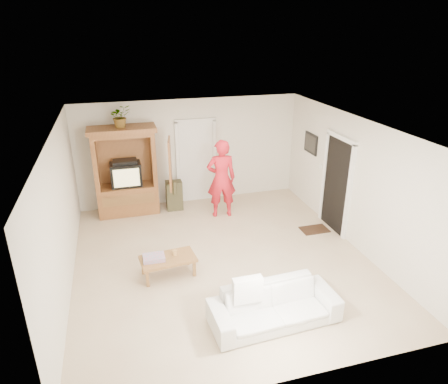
% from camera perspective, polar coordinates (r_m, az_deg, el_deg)
% --- Properties ---
extents(floor, '(6.00, 6.00, 0.00)m').
position_cam_1_polar(floor, '(7.86, -0.30, -9.56)').
color(floor, tan).
rests_on(floor, ground).
extents(ceiling, '(6.00, 6.00, 0.00)m').
position_cam_1_polar(ceiling, '(6.84, -0.35, 9.19)').
color(ceiling, white).
rests_on(ceiling, floor).
extents(wall_back, '(5.50, 0.00, 5.50)m').
position_cam_1_polar(wall_back, '(10.01, -4.90, 5.79)').
color(wall_back, silver).
rests_on(wall_back, floor).
extents(wall_front, '(5.50, 0.00, 5.50)m').
position_cam_1_polar(wall_front, '(4.81, 9.50, -14.71)').
color(wall_front, silver).
rests_on(wall_front, floor).
extents(wall_left, '(0.00, 6.00, 6.00)m').
position_cam_1_polar(wall_left, '(7.11, -22.26, -3.17)').
color(wall_left, silver).
rests_on(wall_left, floor).
extents(wall_right, '(0.00, 6.00, 6.00)m').
position_cam_1_polar(wall_right, '(8.36, 18.18, 1.23)').
color(wall_right, silver).
rests_on(wall_right, floor).
extents(armoire, '(1.82, 1.14, 2.10)m').
position_cam_1_polar(armoire, '(9.66, -13.65, 2.12)').
color(armoire, brown).
rests_on(armoire, floor).
extents(door_back, '(0.85, 0.05, 2.04)m').
position_cam_1_polar(door_back, '(10.09, -3.98, 4.29)').
color(door_back, white).
rests_on(door_back, floor).
extents(doorway_right, '(0.05, 0.90, 2.04)m').
position_cam_1_polar(doorway_right, '(8.91, 15.77, 0.91)').
color(doorway_right, black).
rests_on(doorway_right, floor).
extents(framed_picture, '(0.03, 0.60, 0.48)m').
position_cam_1_polar(framed_picture, '(9.80, 12.31, 6.80)').
color(framed_picture, black).
rests_on(framed_picture, wall_right).
extents(doormat, '(0.60, 0.40, 0.02)m').
position_cam_1_polar(doormat, '(9.12, 12.80, -5.25)').
color(doormat, '#382316').
rests_on(doormat, floor).
extents(plant, '(0.54, 0.50, 0.50)m').
position_cam_1_polar(plant, '(9.23, -14.62, 10.44)').
color(plant, '#4C7238').
rests_on(plant, armoire).
extents(man, '(0.72, 0.51, 1.86)m').
position_cam_1_polar(man, '(9.21, -0.39, 1.91)').
color(man, red).
rests_on(man, floor).
extents(sofa, '(1.99, 0.87, 0.57)m').
position_cam_1_polar(sofa, '(6.31, 7.19, -15.85)').
color(sofa, silver).
rests_on(sofa, floor).
extents(coffee_table, '(1.02, 0.63, 0.36)m').
position_cam_1_polar(coffee_table, '(7.32, -8.00, -9.58)').
color(coffee_table, olive).
rests_on(coffee_table, floor).
extents(towel, '(0.39, 0.29, 0.08)m').
position_cam_1_polar(towel, '(7.26, -9.99, -9.23)').
color(towel, '#FE5475').
rests_on(towel, coffee_table).
extents(candle, '(0.08, 0.08, 0.10)m').
position_cam_1_polar(candle, '(7.32, -7.05, -8.63)').
color(candle, tan).
rests_on(candle, coffee_table).
extents(backpack_black, '(0.32, 0.23, 0.36)m').
position_cam_1_polar(backpack_black, '(10.10, -7.20, -0.92)').
color(backpack_black, black).
rests_on(backpack_black, floor).
extents(backpack_olive, '(0.39, 0.29, 0.73)m').
position_cam_1_polar(backpack_olive, '(9.81, -7.11, -0.48)').
color(backpack_olive, '#47442B').
rests_on(backpack_olive, floor).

